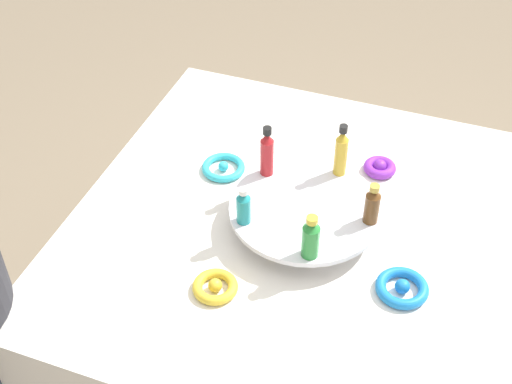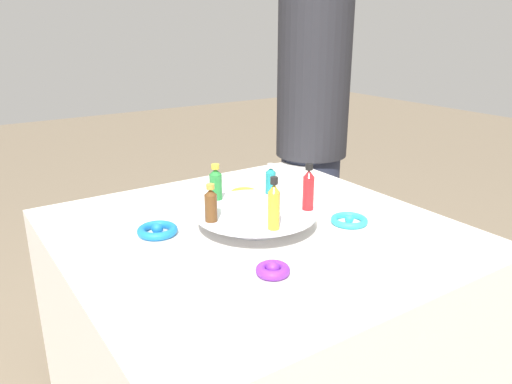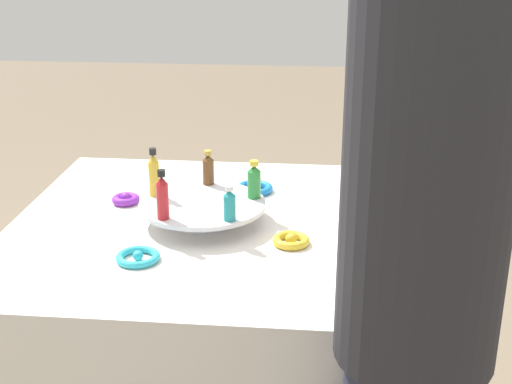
# 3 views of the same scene
# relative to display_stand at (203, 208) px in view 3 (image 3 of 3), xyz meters

# --- Properties ---
(party_table) EXTENTS (1.05, 1.05, 0.71)m
(party_table) POSITION_rel_display_stand_xyz_m (0.00, 0.00, -0.40)
(party_table) COLOR silver
(party_table) RESTS_ON ground_plane
(display_stand) EXTENTS (0.34, 0.34, 0.06)m
(display_stand) POSITION_rel_display_stand_xyz_m (0.00, 0.00, 0.00)
(display_stand) COLOR silver
(display_stand) RESTS_ON party_table
(bottle_red) EXTENTS (0.03, 0.03, 0.13)m
(bottle_red) POSITION_rel_display_stand_xyz_m (-0.12, 0.08, 0.08)
(bottle_red) COLOR #B21E23
(bottle_red) RESTS_ON display_stand
(bottle_teal) EXTENTS (0.03, 0.03, 0.09)m
(bottle_teal) POSITION_rel_display_stand_xyz_m (-0.11, -0.09, 0.06)
(bottle_teal) COLOR teal
(bottle_teal) RESTS_ON display_stand
(bottle_green) EXTENTS (0.04, 0.04, 0.11)m
(bottle_green) POSITION_rel_display_stand_xyz_m (0.05, -0.14, 0.07)
(bottle_green) COLOR #288438
(bottle_green) RESTS_ON display_stand
(bottle_brown) EXTENTS (0.03, 0.03, 0.10)m
(bottle_brown) POSITION_rel_display_stand_xyz_m (0.14, 0.01, 0.06)
(bottle_brown) COLOR brown
(bottle_brown) RESTS_ON display_stand
(bottle_gold) EXTENTS (0.03, 0.03, 0.14)m
(bottle_gold) POSITION_rel_display_stand_xyz_m (0.04, 0.14, 0.08)
(bottle_gold) COLOR gold
(bottle_gold) RESTS_ON display_stand
(ribbon_bow_gold) EXTENTS (0.10, 0.10, 0.03)m
(ribbon_bow_gold) POSITION_rel_display_stand_xyz_m (-0.12, -0.25, -0.03)
(ribbon_bow_gold) COLOR gold
(ribbon_bow_gold) RESTS_ON party_table
(ribbon_bow_blue) EXTENTS (0.11, 0.11, 0.03)m
(ribbon_bow_blue) POSITION_rel_display_stand_xyz_m (0.25, -0.12, -0.03)
(ribbon_bow_blue) COLOR blue
(ribbon_bow_blue) RESTS_ON party_table
(ribbon_bow_purple) EXTENTS (0.08, 0.08, 0.03)m
(ribbon_bow_purple) POSITION_rel_display_stand_xyz_m (0.12, 0.25, -0.03)
(ribbon_bow_purple) COLOR purple
(ribbon_bow_purple) RESTS_ON party_table
(ribbon_bow_teal) EXTENTS (0.11, 0.11, 0.03)m
(ribbon_bow_teal) POSITION_rel_display_stand_xyz_m (-0.25, 0.12, -0.03)
(ribbon_bow_teal) COLOR #2DB7CC
(ribbon_bow_teal) RESTS_ON party_table
(person_figure) EXTENTS (0.30, 0.30, 1.74)m
(person_figure) POSITION_rel_display_stand_xyz_m (-0.61, -0.50, 0.13)
(person_figure) COLOR #282D42
(person_figure) RESTS_ON ground_plane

